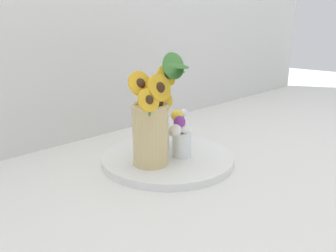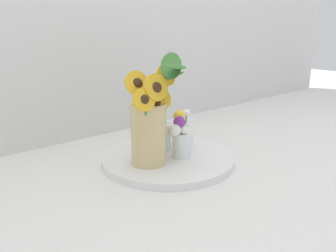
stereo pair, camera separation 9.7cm
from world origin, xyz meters
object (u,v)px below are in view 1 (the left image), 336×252
object	(u,v)px
serving_tray	(168,158)
mason_jar_sunflowers	(153,123)
vase_small_back	(158,130)
vase_bulb_right	(181,130)
vase_small_center	(180,138)

from	to	relation	value
serving_tray	mason_jar_sunflowers	size ratio (longest dim) A/B	1.27
mason_jar_sunflowers	vase_small_back	size ratio (longest dim) A/B	2.22
serving_tray	mason_jar_sunflowers	distance (m)	0.18
vase_bulb_right	vase_small_back	xyz separation A→B (m)	(-0.08, 0.04, 0.01)
mason_jar_sunflowers	vase_bulb_right	bearing A→B (deg)	15.90
vase_small_back	serving_tray	bearing A→B (deg)	-105.35
vase_small_center	vase_small_back	xyz separation A→B (m)	(-0.00, 0.11, 0.00)
vase_small_center	vase_bulb_right	size ratio (longest dim) A/B	1.02
vase_small_center	vase_bulb_right	world-z (taller)	vase_small_center
vase_small_center	vase_small_back	size ratio (longest dim) A/B	0.88
mason_jar_sunflowers	vase_small_center	size ratio (longest dim) A/B	2.54
vase_small_center	vase_small_back	world-z (taller)	vase_small_back
serving_tray	vase_small_back	bearing A→B (deg)	74.65
vase_small_back	vase_small_center	bearing A→B (deg)	-88.98
vase_small_back	vase_bulb_right	bearing A→B (deg)	-22.52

